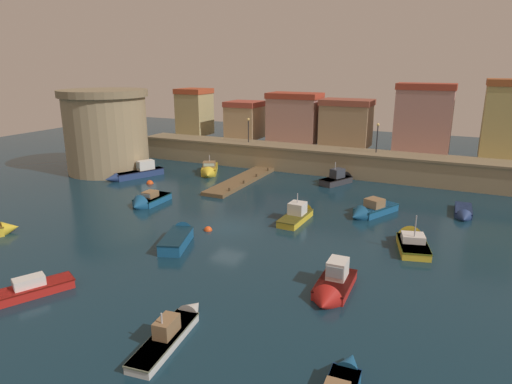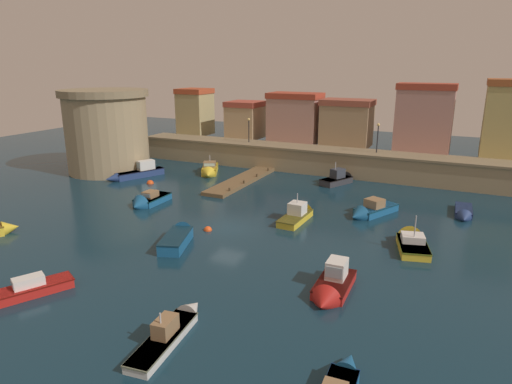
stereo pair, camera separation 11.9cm
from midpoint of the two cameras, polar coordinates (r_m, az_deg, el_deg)
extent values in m
plane|color=#112D3D|center=(35.72, -3.75, -4.63)|extent=(117.28, 117.28, 0.00)
cube|color=#9E8966|center=(54.37, 7.21, 4.02)|extent=(47.01, 3.83, 2.71)
cube|color=#817053|center=(54.08, 7.26, 5.55)|extent=(47.01, 4.13, 0.24)
cube|color=tan|center=(65.49, -7.90, 9.82)|extent=(4.01, 4.10, 5.79)
cube|color=#AE4527|center=(65.22, -8.01, 12.65)|extent=(4.17, 4.27, 0.70)
cube|color=tan|center=(61.75, -1.50, 8.88)|extent=(4.29, 4.38, 4.28)
cube|color=#A74334|center=(61.48, -1.52, 11.19)|extent=(4.46, 4.55, 0.70)
cube|color=tan|center=(58.62, 4.85, 9.09)|extent=(6.41, 4.02, 5.61)
cube|color=#A53B27|center=(58.32, 4.92, 12.17)|extent=(6.67, 4.18, 0.70)
cube|color=#A08361|center=(56.71, 11.36, 8.30)|extent=(5.89, 4.09, 5.02)
cube|color=brown|center=(56.41, 11.52, 11.18)|extent=(6.13, 4.25, 0.70)
cube|color=tan|center=(54.73, 20.49, 8.43)|extent=(6.07, 3.24, 7.09)
cube|color=#A73D2A|center=(54.41, 20.90, 12.48)|extent=(6.31, 3.37, 0.70)
cube|color=tan|center=(55.22, 29.54, 7.71)|extent=(5.12, 4.38, 7.64)
cylinder|color=#9E8966|center=(56.53, -18.59, 6.97)|extent=(9.50, 9.50, 8.90)
cylinder|color=#867556|center=(56.03, -19.03, 11.86)|extent=(10.26, 10.26, 0.80)
cube|color=brown|center=(49.21, -1.98, 1.47)|extent=(2.49, 12.76, 0.38)
cylinder|color=#4C3A25|center=(52.90, 1.47, 2.69)|extent=(0.20, 0.20, 0.70)
cylinder|color=#4C3A25|center=(50.08, 0.00, 1.93)|extent=(0.20, 0.20, 0.70)
cylinder|color=#4C3A25|center=(47.31, -1.65, 1.07)|extent=(0.20, 0.20, 0.70)
cylinder|color=#4C3A25|center=(44.59, -3.50, 0.10)|extent=(0.20, 0.20, 0.70)
cylinder|color=black|center=(57.05, -1.04, 7.75)|extent=(0.12, 0.12, 2.74)
sphere|color=#F9D172|center=(56.85, -1.05, 9.26)|extent=(0.32, 0.32, 0.32)
cylinder|color=black|center=(52.05, 15.13, 6.51)|extent=(0.12, 0.12, 2.98)
sphere|color=#F9D172|center=(51.82, 15.27, 8.29)|extent=(0.32, 0.32, 0.32)
cone|color=gold|center=(39.54, -28.94, -4.05)|extent=(1.64, 1.61, 1.24)
cube|color=gold|center=(37.11, 4.96, -3.36)|extent=(1.71, 4.28, 0.59)
cone|color=gold|center=(39.45, 6.44, -2.21)|extent=(1.52, 1.24, 1.47)
cube|color=brown|center=(37.02, 4.97, -2.99)|extent=(1.74, 4.37, 0.08)
cube|color=silver|center=(37.20, 5.22, -2.06)|extent=(1.31, 1.41, 0.96)
cylinder|color=#B2B2B7|center=(37.04, 5.20, -1.49)|extent=(0.08, 0.08, 1.76)
cube|color=#333338|center=(49.19, 10.10, 1.40)|extent=(3.01, 4.04, 0.68)
cone|color=#333338|center=(50.94, 11.82, 1.81)|extent=(1.79, 1.58, 1.49)
cube|color=black|center=(49.12, 10.11, 1.74)|extent=(3.07, 4.12, 0.08)
cube|color=#333842|center=(49.12, 10.28, 2.37)|extent=(1.53, 1.74, 0.99)
cube|color=#99B7C6|center=(49.65, 10.83, 2.55)|extent=(0.84, 0.44, 0.59)
cylinder|color=#B2B2B7|center=(48.71, 9.98, 2.76)|extent=(0.08, 0.08, 1.79)
cube|color=gold|center=(53.81, -6.00, 2.89)|extent=(3.35, 4.46, 0.80)
cone|color=gold|center=(51.28, -6.23, 2.23)|extent=(1.95, 1.75, 1.59)
cube|color=olive|center=(53.73, -6.02, 3.27)|extent=(3.42, 4.55, 0.08)
cube|color=olive|center=(53.46, -6.04, 3.57)|extent=(1.80, 1.70, 0.60)
cube|color=#99B7C6|center=(52.87, -6.10, 3.46)|extent=(1.17, 0.62, 0.36)
cylinder|color=#B2B2B7|center=(53.69, -6.03, 4.02)|extent=(0.08, 0.08, 1.32)
cube|color=red|center=(28.77, -27.79, -11.33)|extent=(3.62, 5.36, 0.56)
cube|color=#650E09|center=(28.67, -27.85, -10.90)|extent=(3.70, 5.47, 0.08)
cube|color=silver|center=(28.58, -27.11, -10.17)|extent=(1.47, 1.82, 0.56)
cube|color=#99B7C6|center=(28.48, -28.73, -10.43)|extent=(0.68, 0.39, 0.33)
cube|color=gold|center=(33.30, 19.33, -6.62)|extent=(2.74, 4.08, 0.57)
cone|color=gold|center=(35.45, 18.82, -5.18)|extent=(1.98, 1.45, 1.78)
cube|color=#586818|center=(33.21, 19.36, -6.23)|extent=(2.79, 4.16, 0.08)
cube|color=silver|center=(33.43, 19.33, -5.53)|extent=(1.81, 1.67, 0.51)
cylinder|color=#B2B2B7|center=(32.75, 19.56, -4.55)|extent=(0.08, 0.08, 2.06)
cone|color=#195689|center=(20.72, 11.72, -20.71)|extent=(1.18, 1.45, 1.12)
cube|color=#195689|center=(43.12, -13.14, -0.92)|extent=(1.91, 3.54, 0.61)
cone|color=#195689|center=(41.49, -14.98, -1.73)|extent=(1.79, 1.00, 1.78)
cube|color=#0B3136|center=(43.05, -13.17, -0.58)|extent=(1.95, 3.61, 0.08)
cube|color=olive|center=(42.73, -13.44, -0.27)|extent=(1.06, 1.34, 0.57)
cube|color=#99B7C6|center=(42.23, -13.99, -0.47)|extent=(0.94, 0.07, 0.34)
cube|color=silver|center=(22.27, -11.74, -18.13)|extent=(1.76, 4.85, 0.45)
cone|color=silver|center=(24.46, -8.15, -14.55)|extent=(1.30, 1.45, 1.16)
cube|color=#626851|center=(22.17, -11.77, -17.73)|extent=(1.80, 4.95, 0.08)
cube|color=olive|center=(22.10, -11.52, -16.48)|extent=(0.94, 1.41, 0.80)
cylinder|color=#B2B2B7|center=(21.69, -12.07, -16.38)|extent=(0.08, 0.08, 1.32)
cube|color=#195689|center=(40.41, 15.03, -2.19)|extent=(3.34, 4.51, 0.65)
cone|color=#195689|center=(38.39, 12.70, -2.99)|extent=(1.96, 1.75, 1.61)
cube|color=#0D3241|center=(40.32, 15.06, -1.80)|extent=(3.41, 4.60, 0.08)
cube|color=olive|center=(39.94, 14.82, -1.35)|extent=(1.79, 1.79, 0.73)
cube|color=navy|center=(43.10, 24.89, -2.14)|extent=(1.47, 3.64, 0.49)
cone|color=navy|center=(40.95, 24.93, -3.06)|extent=(1.31, 1.05, 1.28)
cube|color=#0D143C|center=(43.04, 24.92, -1.88)|extent=(1.50, 3.71, 0.08)
cube|color=navy|center=(53.10, -14.67, 2.25)|extent=(3.33, 5.59, 0.77)
cone|color=navy|center=(51.73, -18.08, 1.62)|extent=(1.57, 1.72, 1.09)
cube|color=black|center=(53.02, -14.70, 2.61)|extent=(3.39, 5.70, 0.08)
cube|color=silver|center=(53.23, -13.98, 3.36)|extent=(1.59, 2.10, 1.08)
cube|color=#99B7C6|center=(52.81, -14.90, 3.25)|extent=(0.76, 0.38, 0.65)
cube|color=red|center=(26.82, 9.94, -11.56)|extent=(1.88, 3.69, 0.58)
cone|color=red|center=(24.87, 8.60, -13.86)|extent=(1.73, 1.06, 1.71)
cube|color=#460B09|center=(26.70, 9.96, -11.09)|extent=(1.92, 3.76, 0.08)
cube|color=silver|center=(26.81, 10.25, -9.59)|extent=(1.11, 1.43, 1.09)
cube|color=#99B7C6|center=(26.17, 9.87, -10.11)|extent=(0.97, 0.08, 0.65)
cube|color=#195689|center=(32.63, -10.25, -6.13)|extent=(2.75, 4.22, 0.85)
cone|color=#195689|center=(34.83, -9.13, -4.62)|extent=(1.76, 1.52, 1.48)
cube|color=#0E2C3E|center=(32.49, -10.29, -5.50)|extent=(2.80, 4.30, 0.08)
sphere|color=#EA4C19|center=(50.04, -13.46, 1.05)|extent=(0.76, 0.76, 0.76)
sphere|color=#EA4C19|center=(35.40, -6.24, -4.89)|extent=(0.65, 0.65, 0.65)
camera|label=1|loc=(0.06, -90.09, -0.02)|focal=31.32mm
camera|label=2|loc=(0.06, 89.91, 0.02)|focal=31.32mm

